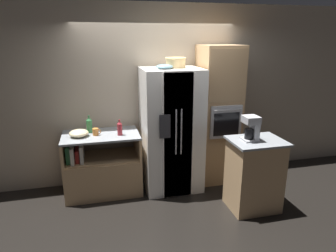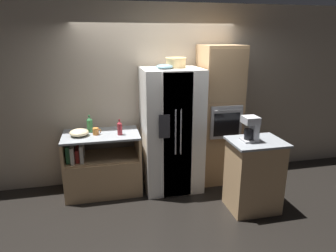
{
  "view_description": "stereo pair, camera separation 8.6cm",
  "coord_description": "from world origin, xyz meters",
  "px_view_note": "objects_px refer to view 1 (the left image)",
  "views": [
    {
      "loc": [
        -0.95,
        -4.19,
        2.31
      ],
      "look_at": [
        0.07,
        -0.06,
        1.03
      ],
      "focal_mm": 32.0,
      "sensor_mm": 36.0,
      "label": 1
    },
    {
      "loc": [
        -0.87,
        -4.21,
        2.31
      ],
      "look_at": [
        0.07,
        -0.06,
        1.03
      ],
      "focal_mm": 32.0,
      "sensor_mm": 36.0,
      "label": 2
    }
  ],
  "objects_px": {
    "refrigerator": "(171,130)",
    "bottle_tall": "(89,125)",
    "fruit_bowl": "(164,67)",
    "mixing_bowl": "(79,133)",
    "wicker_basket": "(176,62)",
    "coffee_maker": "(252,127)",
    "mug": "(96,132)",
    "bottle_short": "(120,128)",
    "wall_oven": "(218,115)"
  },
  "relations": [
    {
      "from": "refrigerator",
      "to": "bottle_tall",
      "type": "xyz_separation_m",
      "value": [
        -1.21,
        0.19,
        0.11
      ]
    },
    {
      "from": "fruit_bowl",
      "to": "mixing_bowl",
      "type": "bearing_deg",
      "value": 175.1
    },
    {
      "from": "bottle_tall",
      "to": "fruit_bowl",
      "type": "bearing_deg",
      "value": -13.55
    },
    {
      "from": "wicker_basket",
      "to": "coffee_maker",
      "type": "distance_m",
      "value": 1.44
    },
    {
      "from": "mixing_bowl",
      "to": "coffee_maker",
      "type": "xyz_separation_m",
      "value": [
        2.21,
        -0.92,
        0.2
      ]
    },
    {
      "from": "mug",
      "to": "fruit_bowl",
      "type": "bearing_deg",
      "value": -6.1
    },
    {
      "from": "mug",
      "to": "mixing_bowl",
      "type": "distance_m",
      "value": 0.24
    },
    {
      "from": "fruit_bowl",
      "to": "coffee_maker",
      "type": "height_order",
      "value": "fruit_bowl"
    },
    {
      "from": "bottle_tall",
      "to": "mug",
      "type": "xyz_separation_m",
      "value": [
        0.09,
        -0.16,
        -0.07
      ]
    },
    {
      "from": "mug",
      "to": "mixing_bowl",
      "type": "xyz_separation_m",
      "value": [
        -0.24,
        -0.0,
        -0.0
      ]
    },
    {
      "from": "wicker_basket",
      "to": "mug",
      "type": "height_order",
      "value": "wicker_basket"
    },
    {
      "from": "fruit_bowl",
      "to": "bottle_short",
      "type": "bearing_deg",
      "value": 177.16
    },
    {
      "from": "wicker_basket",
      "to": "mug",
      "type": "bearing_deg",
      "value": -179.36
    },
    {
      "from": "wall_oven",
      "to": "bottle_short",
      "type": "xyz_separation_m",
      "value": [
        -1.58,
        -0.13,
        -0.06
      ]
    },
    {
      "from": "refrigerator",
      "to": "mixing_bowl",
      "type": "xyz_separation_m",
      "value": [
        -1.36,
        0.03,
        0.04
      ]
    },
    {
      "from": "bottle_tall",
      "to": "mixing_bowl",
      "type": "xyz_separation_m",
      "value": [
        -0.15,
        -0.16,
        -0.07
      ]
    },
    {
      "from": "mug",
      "to": "wall_oven",
      "type": "bearing_deg",
      "value": 1.71
    },
    {
      "from": "wall_oven",
      "to": "bottle_short",
      "type": "bearing_deg",
      "value": -175.24
    },
    {
      "from": "coffee_maker",
      "to": "wall_oven",
      "type": "bearing_deg",
      "value": 93.28
    },
    {
      "from": "wall_oven",
      "to": "wicker_basket",
      "type": "relative_size",
      "value": 7.21
    },
    {
      "from": "fruit_bowl",
      "to": "bottle_tall",
      "type": "relative_size",
      "value": 0.92
    },
    {
      "from": "refrigerator",
      "to": "wicker_basket",
      "type": "xyz_separation_m",
      "value": [
        0.07,
        0.05,
        1.01
      ]
    },
    {
      "from": "bottle_short",
      "to": "fruit_bowl",
      "type": "bearing_deg",
      "value": -2.84
    },
    {
      "from": "wicker_basket",
      "to": "refrigerator",
      "type": "bearing_deg",
      "value": -147.99
    },
    {
      "from": "mixing_bowl",
      "to": "coffee_maker",
      "type": "relative_size",
      "value": 0.83
    },
    {
      "from": "refrigerator",
      "to": "wall_oven",
      "type": "distance_m",
      "value": 0.82
    },
    {
      "from": "refrigerator",
      "to": "bottle_short",
      "type": "relative_size",
      "value": 8.01
    },
    {
      "from": "refrigerator",
      "to": "wall_oven",
      "type": "height_order",
      "value": "wall_oven"
    },
    {
      "from": "fruit_bowl",
      "to": "mixing_bowl",
      "type": "xyz_separation_m",
      "value": [
        -1.24,
        0.11,
        -0.92
      ]
    },
    {
      "from": "refrigerator",
      "to": "wall_oven",
      "type": "xyz_separation_m",
      "value": [
        0.8,
        0.09,
        0.16
      ]
    },
    {
      "from": "wicker_basket",
      "to": "fruit_bowl",
      "type": "height_order",
      "value": "wicker_basket"
    },
    {
      "from": "bottle_short",
      "to": "wicker_basket",
      "type": "bearing_deg",
      "value": 5.84
    },
    {
      "from": "wicker_basket",
      "to": "mug",
      "type": "relative_size",
      "value": 2.5
    },
    {
      "from": "wicker_basket",
      "to": "mixing_bowl",
      "type": "bearing_deg",
      "value": -179.43
    },
    {
      "from": "refrigerator",
      "to": "bottle_short",
      "type": "distance_m",
      "value": 0.79
    },
    {
      "from": "fruit_bowl",
      "to": "bottle_tall",
      "type": "bearing_deg",
      "value": 166.45
    },
    {
      "from": "refrigerator",
      "to": "mug",
      "type": "height_order",
      "value": "refrigerator"
    },
    {
      "from": "fruit_bowl",
      "to": "bottle_short",
      "type": "xyz_separation_m",
      "value": [
        -0.66,
        0.03,
        -0.87
      ]
    },
    {
      "from": "fruit_bowl",
      "to": "mug",
      "type": "distance_m",
      "value": 1.36
    },
    {
      "from": "wicker_basket",
      "to": "bottle_short",
      "type": "distance_m",
      "value": 1.26
    },
    {
      "from": "wall_oven",
      "to": "bottle_short",
      "type": "distance_m",
      "value": 1.58
    },
    {
      "from": "mug",
      "to": "mixing_bowl",
      "type": "height_order",
      "value": "mug"
    },
    {
      "from": "wall_oven",
      "to": "mixing_bowl",
      "type": "height_order",
      "value": "wall_oven"
    },
    {
      "from": "refrigerator",
      "to": "fruit_bowl",
      "type": "height_order",
      "value": "fruit_bowl"
    },
    {
      "from": "refrigerator",
      "to": "mug",
      "type": "distance_m",
      "value": 1.12
    },
    {
      "from": "wall_oven",
      "to": "wicker_basket",
      "type": "bearing_deg",
      "value": -176.52
    },
    {
      "from": "refrigerator",
      "to": "fruit_bowl",
      "type": "xyz_separation_m",
      "value": [
        -0.12,
        -0.07,
        0.97
      ]
    },
    {
      "from": "bottle_tall",
      "to": "wicker_basket",
      "type": "bearing_deg",
      "value": -6.3
    },
    {
      "from": "mixing_bowl",
      "to": "mug",
      "type": "bearing_deg",
      "value": 0.2
    },
    {
      "from": "wicker_basket",
      "to": "bottle_tall",
      "type": "relative_size",
      "value": 1.16
    }
  ]
}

